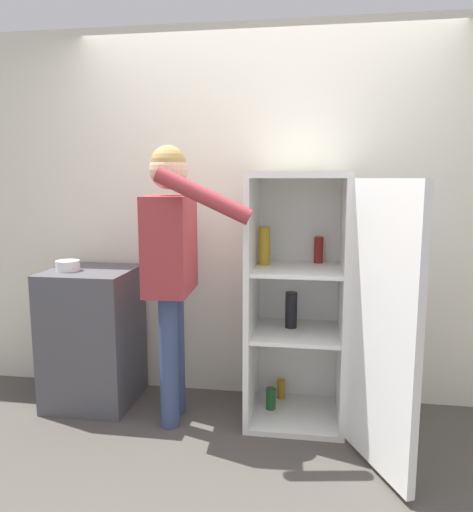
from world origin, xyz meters
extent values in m
plane|color=#4C4742|center=(0.00, 0.00, 0.00)|extent=(12.00, 12.00, 0.00)
cube|color=silver|center=(0.00, 0.98, 1.27)|extent=(7.00, 0.06, 2.55)
cube|color=white|center=(0.26, 0.63, 0.02)|extent=(0.61, 0.60, 0.04)
cube|color=white|center=(0.26, 0.63, 1.55)|extent=(0.61, 0.60, 0.04)
cube|color=white|center=(0.26, 0.91, 0.79)|extent=(0.61, 0.03, 1.50)
cube|color=white|center=(-0.03, 0.63, 0.79)|extent=(0.04, 0.60, 1.50)
cube|color=white|center=(0.54, 0.63, 0.79)|extent=(0.03, 0.60, 1.50)
cube|color=white|center=(0.26, 0.63, 0.57)|extent=(0.54, 0.53, 0.02)
cube|color=white|center=(0.26, 0.63, 0.97)|extent=(0.54, 0.53, 0.02)
cube|color=white|center=(0.71, 0.07, 0.79)|extent=(0.29, 0.57, 1.50)
cylinder|color=#B78C1E|center=(0.15, 0.81, 0.10)|extent=(0.05, 0.05, 0.13)
cylinder|color=#B78C1E|center=(0.04, 0.70, 1.11)|extent=(0.07, 0.07, 0.24)
cylinder|color=#1E5123|center=(0.10, 0.64, 0.11)|extent=(0.06, 0.06, 0.14)
cylinder|color=black|center=(0.22, 0.70, 0.69)|extent=(0.08, 0.08, 0.23)
cylinder|color=maroon|center=(0.38, 0.82, 1.07)|extent=(0.06, 0.06, 0.17)
cylinder|color=#384770|center=(-0.52, 0.56, 0.42)|extent=(0.12, 0.12, 0.84)
cylinder|color=#384770|center=(-0.51, 0.38, 0.42)|extent=(0.12, 0.12, 0.84)
cube|color=#9E3338|center=(-0.52, 0.47, 1.14)|extent=(0.28, 0.47, 0.59)
sphere|color=#DBAD89|center=(-0.52, 0.47, 1.58)|extent=(0.23, 0.23, 0.23)
sphere|color=#AD894C|center=(-0.52, 0.47, 1.62)|extent=(0.21, 0.21, 0.21)
cylinder|color=#9E3338|center=(-0.53, 0.73, 1.11)|extent=(0.09, 0.09, 0.56)
cylinder|color=#9E3338|center=(-0.25, 0.23, 1.44)|extent=(0.55, 0.12, 0.32)
cube|color=#4C4C51|center=(-1.13, 0.65, 0.46)|extent=(0.56, 0.56, 0.93)
cylinder|color=white|center=(-1.25, 0.59, 0.96)|extent=(0.15, 0.15, 0.07)
camera|label=1|loc=(0.35, -2.45, 1.54)|focal=35.00mm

